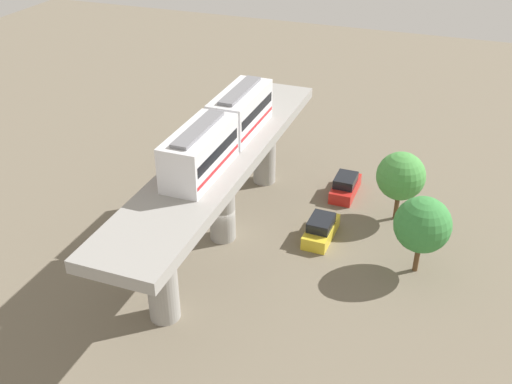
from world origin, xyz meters
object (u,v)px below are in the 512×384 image
object	(u,v)px
parked_car_yellow	(321,229)
tree_mid_lot	(422,225)
parked_car_red	(345,186)
train	(222,130)
tree_near_viaduct	(401,176)

from	to	relation	value
parked_car_yellow	tree_mid_lot	size ratio (longest dim) A/B	0.75
parked_car_yellow	parked_car_red	bearing A→B (deg)	-90.56
train	tree_mid_lot	xyz separation A→B (m)	(-13.97, -0.68, -4.88)
tree_near_viaduct	tree_mid_lot	world-z (taller)	tree_mid_lot
tree_near_viaduct	tree_mid_lot	size ratio (longest dim) A/B	0.99
tree_near_viaduct	train	bearing A→B (deg)	30.20
parked_car_yellow	tree_mid_lot	bearing A→B (deg)	169.65
parked_car_yellow	tree_near_viaduct	distance (m)	7.29
parked_car_yellow	tree_mid_lot	distance (m)	7.89
parked_car_red	tree_near_viaduct	bearing A→B (deg)	154.39
tree_near_viaduct	tree_mid_lot	xyz separation A→B (m)	(-2.34, 6.09, -0.01)
parked_car_yellow	tree_near_viaduct	size ratio (longest dim) A/B	0.75
parked_car_red	tree_mid_lot	size ratio (longest dim) A/B	0.74
train	tree_mid_lot	bearing A→B (deg)	-177.23
parked_car_yellow	tree_mid_lot	xyz separation A→B (m)	(-7.14, 1.51, 3.02)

